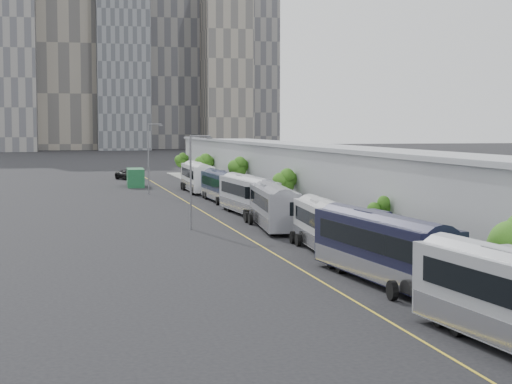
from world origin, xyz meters
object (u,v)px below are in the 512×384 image
object	(u,v)px
street_lamp_near	(193,175)
bus_1	(382,253)
bus_3	(274,210)
street_lamp_far	(150,154)
suv	(130,175)
shipping_container	(135,178)
bus_5	(221,189)
bus_4	(248,198)
bus_6	(197,180)
bus_2	(327,231)

from	to	relation	value
street_lamp_near	bus_1	bearing A→B (deg)	-76.39
bus_3	street_lamp_far	size ratio (longest dim) A/B	1.43
bus_1	street_lamp_near	bearing A→B (deg)	98.25
bus_1	bus_3	world-z (taller)	bus_1
bus_3	street_lamp_near	world-z (taller)	street_lamp_near
street_lamp_near	suv	distance (m)	72.52
bus_3	bus_1	bearing A→B (deg)	-84.81
bus_1	shipping_container	size ratio (longest dim) A/B	2.10
bus_5	suv	size ratio (longest dim) A/B	2.01
bus_4	bus_6	xyz separation A→B (m)	(-0.31, 31.46, 0.03)
bus_2	street_lamp_far	size ratio (longest dim) A/B	1.35
street_lamp_near	bus_6	bearing A→B (deg)	80.42
bus_4	shipping_container	size ratio (longest dim) A/B	2.07
bus_4	suv	size ratio (longest dim) A/B	2.18
suv	shipping_container	bearing A→B (deg)	-114.83
bus_4	bus_5	xyz separation A→B (m)	(0.10, 15.91, -0.13)
bus_6	shipping_container	distance (m)	14.63
bus_5	street_lamp_far	size ratio (longest dim) A/B	1.35
bus_3	bus_4	xyz separation A→B (m)	(0.41, 12.28, 0.04)
bus_2	bus_5	distance (m)	42.83
bus_5	street_lamp_near	world-z (taller)	street_lamp_near
bus_2	bus_1	bearing A→B (deg)	-88.15
bus_5	street_lamp_near	distance (m)	28.32
shipping_container	street_lamp_near	bearing A→B (deg)	-86.75
bus_5	street_lamp_near	xyz separation A→B (m)	(-7.60, -27.08, 3.29)
street_lamp_far	bus_5	bearing A→B (deg)	-61.65
bus_1	bus_4	size ratio (longest dim) A/B	1.02
shipping_container	suv	size ratio (longest dim) A/B	1.05
bus_6	street_lamp_near	distance (m)	43.35
bus_4	bus_5	size ratio (longest dim) A/B	1.09
bus_6	street_lamp_near	size ratio (longest dim) A/B	1.68
bus_2	street_lamp_far	xyz separation A→B (m)	(-7.03, 56.21, 3.89)
bus_1	street_lamp_far	world-z (taller)	street_lamp_far
bus_5	bus_4	bearing A→B (deg)	-91.54
bus_5	street_lamp_far	xyz separation A→B (m)	(-7.22, 13.38, 3.88)
street_lamp_near	shipping_container	bearing A→B (deg)	90.30
bus_4	street_lamp_near	xyz separation A→B (m)	(-7.50, -11.17, 3.16)
bus_1	bus_6	bearing A→B (deg)	84.34
bus_6	bus_1	bearing A→B (deg)	-89.20
bus_5	bus_3	bearing A→B (deg)	-92.22
bus_2	shipping_container	xyz separation A→B (m)	(-7.71, 70.95, -0.19)
bus_1	shipping_container	distance (m)	83.69
suv	bus_3	bearing A→B (deg)	-107.69
bus_2	bus_6	size ratio (longest dim) A/B	0.91
bus_1	street_lamp_near	world-z (taller)	street_lamp_near
bus_1	suv	distance (m)	100.81
shipping_container	bus_6	bearing A→B (deg)	-56.27
bus_3	street_lamp_near	distance (m)	7.86
suv	street_lamp_far	bearing A→B (deg)	-112.77
bus_2	bus_4	distance (m)	26.92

